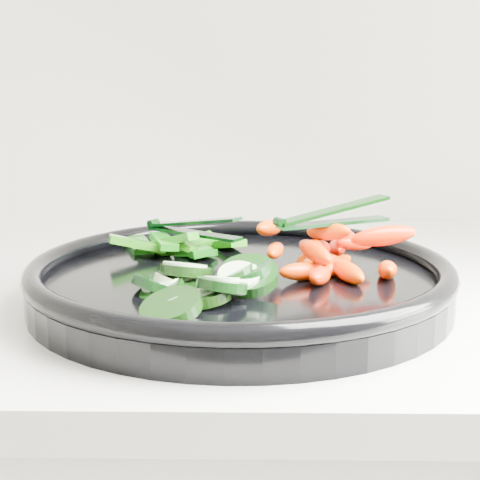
{
  "coord_description": "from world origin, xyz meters",
  "views": [
    {
      "loc": [
        -0.26,
        1.03,
        1.11
      ],
      "look_at": [
        -0.27,
        1.61,
        0.99
      ],
      "focal_mm": 50.0,
      "sensor_mm": 36.0,
      "label": 1
    }
  ],
  "objects": [
    {
      "name": "veggie_tray",
      "position": [
        -0.27,
        1.61,
        0.95
      ],
      "size": [
        0.41,
        0.41,
        0.04
      ],
      "color": "black",
      "rests_on": "counter"
    },
    {
      "name": "tong_pepper",
      "position": [
        -0.32,
        1.69,
        0.98
      ],
      "size": [
        0.1,
        0.08,
        0.02
      ],
      "color": "black",
      "rests_on": "pepper_pile"
    },
    {
      "name": "tong_carrot",
      "position": [
        -0.19,
        1.62,
        1.0
      ],
      "size": [
        0.11,
        0.06,
        0.02
      ],
      "color": "black",
      "rests_on": "carrot_pile"
    },
    {
      "name": "cucumber_pile",
      "position": [
        -0.3,
        1.54,
        0.96
      ],
      "size": [
        0.14,
        0.13,
        0.04
      ],
      "color": "black",
      "rests_on": "veggie_tray"
    },
    {
      "name": "carrot_pile",
      "position": [
        -0.19,
        1.62,
        0.97
      ],
      "size": [
        0.15,
        0.16,
        0.06
      ],
      "color": "#DF4800",
      "rests_on": "veggie_tray"
    },
    {
      "name": "pepper_pile",
      "position": [
        -0.34,
        1.69,
        0.96
      ],
      "size": [
        0.14,
        0.09,
        0.04
      ],
      "color": "#09670D",
      "rests_on": "veggie_tray"
    }
  ]
}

